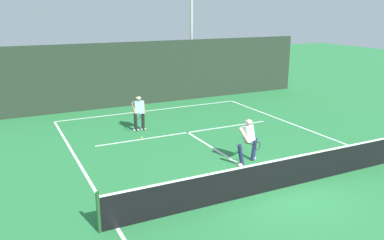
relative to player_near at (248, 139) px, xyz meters
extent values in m
plane|color=#28783D|center=(-0.33, -2.19, -0.88)|extent=(80.00, 80.00, 0.00)
cube|color=white|center=(-0.33, 8.56, -0.88)|extent=(10.02, 0.10, 0.01)
cube|color=white|center=(-5.34, -2.19, -0.88)|extent=(0.10, 21.50, 0.01)
cube|color=white|center=(-0.33, 4.15, -0.88)|extent=(8.17, 0.10, 0.01)
cube|color=white|center=(-0.33, 1.01, -0.88)|extent=(0.10, 6.40, 0.01)
cylinder|color=#1E4723|center=(-5.78, -2.19, -0.34)|extent=(0.09, 0.09, 1.08)
cube|color=black|center=(-0.33, -2.19, -0.42)|extent=(10.80, 0.02, 0.92)
cube|color=white|center=(-0.33, -2.19, 0.07)|extent=(10.80, 0.03, 0.05)
cylinder|color=#1E234C|center=(0.37, 0.15, -0.48)|extent=(0.32, 0.23, 0.82)
cylinder|color=#1E234C|center=(-0.37, -0.13, -0.48)|extent=(0.38, 0.26, 0.81)
ellipsoid|color=white|center=(0.37, 0.15, -0.83)|extent=(0.28, 0.19, 0.09)
ellipsoid|color=white|center=(-0.37, -0.13, -0.83)|extent=(0.28, 0.19, 0.09)
cube|color=silver|center=(0.00, 0.01, 0.21)|extent=(0.51, 0.47, 0.60)
cylinder|color=tan|center=(0.22, 0.09, 0.18)|extent=(0.25, 0.17, 0.62)
cylinder|color=tan|center=(-0.21, -0.07, 0.18)|extent=(0.26, 0.48, 0.53)
sphere|color=tan|center=(0.00, 0.01, 0.61)|extent=(0.22, 0.22, 0.22)
cylinder|color=white|center=(0.00, 0.01, 0.65)|extent=(0.30, 0.30, 0.04)
cylinder|color=black|center=(-0.17, -0.32, -0.03)|extent=(0.12, 0.25, 0.03)
torus|color=black|center=(-0.06, -0.64, -0.03)|extent=(0.28, 0.12, 0.29)
cylinder|color=black|center=(-1.96, 5.38, -0.48)|extent=(0.15, 0.14, 0.79)
cylinder|color=black|center=(-2.30, 5.39, -0.48)|extent=(0.15, 0.14, 0.79)
ellipsoid|color=white|center=(-1.96, 5.38, -0.83)|extent=(0.26, 0.11, 0.09)
ellipsoid|color=white|center=(-2.30, 5.39, -0.83)|extent=(0.26, 0.11, 0.09)
cube|color=#8CCCE0|center=(-2.13, 5.38, 0.19)|extent=(0.41, 0.23, 0.56)
cylinder|color=#9E704C|center=(-1.90, 5.38, 0.16)|extent=(0.14, 0.10, 0.61)
cylinder|color=#9E704C|center=(-2.36, 5.39, 0.16)|extent=(0.10, 0.49, 0.50)
sphere|color=#9E704C|center=(-2.13, 5.38, 0.59)|extent=(0.21, 0.21, 0.21)
cylinder|color=white|center=(-2.13, 5.38, 0.62)|extent=(0.23, 0.23, 0.04)
cylinder|color=black|center=(-2.41, 5.14, -0.05)|extent=(0.04, 0.26, 0.03)
torus|color=black|center=(-2.41, 4.80, -0.05)|extent=(0.29, 0.03, 0.29)
sphere|color=#D1E033|center=(-2.41, 4.30, -0.85)|extent=(0.07, 0.07, 0.07)
cube|color=#1E2B20|center=(-0.33, 10.16, 0.88)|extent=(20.89, 0.12, 3.52)
cylinder|color=#9EA39E|center=(3.36, 11.24, 2.83)|extent=(0.18, 0.18, 7.42)
camera|label=1|loc=(-7.57, -10.85, 4.37)|focal=37.13mm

